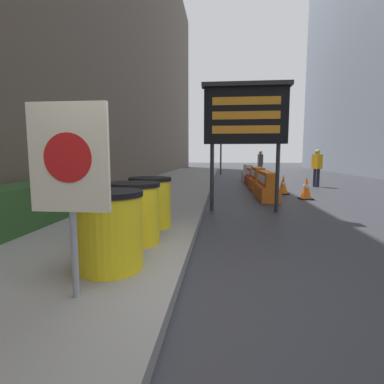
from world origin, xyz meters
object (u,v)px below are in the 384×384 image
at_px(pedestrian_worker, 260,162).
at_px(warning_sign, 69,168).
at_px(jersey_barrier_red_striped, 252,177).
at_px(pedestrian_passerby, 317,165).
at_px(barrel_drum_foreground, 110,230).
at_px(traffic_cone_near, 257,171).
at_px(jersey_barrier_orange_near, 266,187).
at_px(barrel_drum_back, 150,202).
at_px(jersey_barrier_white, 248,174).
at_px(traffic_cone_mid, 306,188).
at_px(message_board, 246,116).
at_px(traffic_cone_far, 283,185).
at_px(traffic_light_near_curb, 221,134).
at_px(barrel_drum_middle, 134,213).
at_px(jersey_barrier_orange_far, 257,180).

bearing_deg(pedestrian_worker, warning_sign, 163.79).
distance_m(jersey_barrier_red_striped, pedestrian_passerby, 3.05).
relative_size(barrel_drum_foreground, traffic_cone_near, 1.15).
xyz_separation_m(jersey_barrier_orange_near, pedestrian_worker, (1.01, 9.88, 0.64)).
bearing_deg(jersey_barrier_orange_near, barrel_drum_back, -119.24).
distance_m(jersey_barrier_white, traffic_cone_mid, 7.42).
xyz_separation_m(message_board, traffic_cone_far, (1.71, 3.62, -2.06)).
bearing_deg(jersey_barrier_orange_near, jersey_barrier_red_striped, 90.00).
height_order(jersey_barrier_white, traffic_light_near_curb, traffic_light_near_curb).
distance_m(traffic_cone_near, traffic_cone_mid, 10.39).
bearing_deg(jersey_barrier_orange_near, warning_sign, -110.03).
bearing_deg(pedestrian_worker, traffic_cone_near, 12.62).
xyz_separation_m(message_board, traffic_light_near_curb, (-0.66, 15.16, 0.61)).
bearing_deg(jersey_barrier_orange_near, traffic_cone_mid, -0.49).
xyz_separation_m(traffic_cone_mid, traffic_cone_far, (-0.48, 1.28, -0.02)).
relative_size(warning_sign, traffic_cone_far, 2.35).
bearing_deg(pedestrian_worker, jersey_barrier_red_striped, 164.28).
distance_m(barrel_drum_back, warning_sign, 2.82).
bearing_deg(pedestrian_passerby, jersey_barrier_white, -155.59).
height_order(barrel_drum_foreground, traffic_cone_far, barrel_drum_foreground).
height_order(message_board, pedestrian_passerby, message_board).
distance_m(jersey_barrier_orange_near, pedestrian_worker, 9.95).
height_order(barrel_drum_foreground, warning_sign, warning_sign).
xyz_separation_m(barrel_drum_foreground, traffic_light_near_curb, (1.15, 19.74, 2.43)).
height_order(barrel_drum_foreground, jersey_barrier_orange_near, barrel_drum_foreground).
bearing_deg(jersey_barrier_white, jersey_barrier_red_striped, -90.00).
xyz_separation_m(message_board, traffic_cone_mid, (2.19, 2.35, -2.04)).
relative_size(jersey_barrier_white, traffic_light_near_curb, 0.42).
height_order(barrel_drum_middle, jersey_barrier_orange_near, barrel_drum_middle).
relative_size(barrel_drum_middle, pedestrian_passerby, 0.52).
xyz_separation_m(barrel_drum_back, traffic_cone_near, (3.62, 15.27, -0.22)).
xyz_separation_m(barrel_drum_foreground, message_board, (1.81, 4.58, 1.81)).
relative_size(warning_sign, jersey_barrier_orange_near, 0.79).
relative_size(barrel_drum_back, jersey_barrier_red_striped, 0.45).
bearing_deg(jersey_barrier_white, barrel_drum_foreground, -100.82).
height_order(barrel_drum_middle, jersey_barrier_white, barrel_drum_middle).
height_order(jersey_barrier_red_striped, pedestrian_worker, pedestrian_worker).
height_order(jersey_barrier_red_striped, traffic_cone_mid, jersey_barrier_red_striped).
relative_size(barrel_drum_back, traffic_cone_near, 1.15).
bearing_deg(traffic_cone_near, jersey_barrier_white, -105.79).
height_order(jersey_barrier_red_striped, traffic_cone_far, jersey_barrier_red_striped).
xyz_separation_m(warning_sign, traffic_cone_far, (3.58, 8.90, -0.96)).
bearing_deg(warning_sign, pedestrian_passerby, 64.45).
xyz_separation_m(jersey_barrier_white, traffic_cone_mid, (1.28, -7.30, -0.03)).
relative_size(message_board, traffic_cone_mid, 4.20).
distance_m(barrel_drum_foreground, traffic_cone_far, 8.93).
bearing_deg(traffic_light_near_curb, barrel_drum_middle, -93.58).
distance_m(jersey_barrier_orange_near, jersey_barrier_orange_far, 2.62).
xyz_separation_m(jersey_barrier_red_striped, jersey_barrier_white, (-0.00, 2.30, 0.05)).
bearing_deg(jersey_barrier_orange_far, pedestrian_worker, 82.04).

